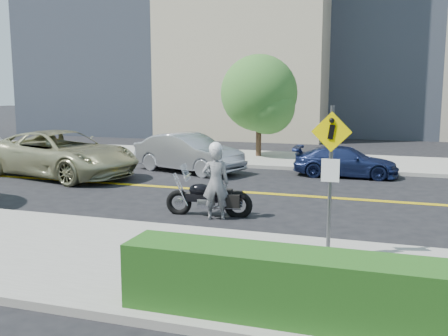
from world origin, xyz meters
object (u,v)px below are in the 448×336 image
motorcyclist (216,181)px  parked_car_silver (188,153)px  motorcycle (209,190)px  suv (62,154)px  pedestrian_sign (331,167)px  parked_car_blue (345,162)px

motorcyclist → parked_car_silver: 7.82m
motorcycle → parked_car_silver: 7.41m
suv → parked_car_silver: suv is taller
motorcyclist → suv: motorcyclist is taller
motorcycle → parked_car_silver: size_ratio=0.48×
motorcyclist → motorcycle: motorcyclist is taller
pedestrian_sign → motorcyclist: (-3.29, 2.66, -0.93)m
suv → parked_car_silver: bearing=-45.7°
motorcyclist → motorcycle: 0.54m
motorcycle → parked_car_blue: motorcycle is taller
parked_car_silver → parked_car_blue: 6.31m
pedestrian_sign → suv: size_ratio=0.47×
motorcycle → parked_car_silver: parked_car_silver is taller
pedestrian_sign → parked_car_silver: size_ratio=0.63×
parked_car_silver → pedestrian_sign: bearing=-125.5°
motorcycle → parked_car_blue: size_ratio=0.58×
suv → parked_car_silver: size_ratio=1.35×
motorcyclist → parked_car_silver: motorcyclist is taller
parked_car_blue → parked_car_silver: bearing=96.7°
motorcyclist → pedestrian_sign: bearing=122.8°
motorcycle → suv: suv is taller
parked_car_blue → motorcyclist: bearing=159.8°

